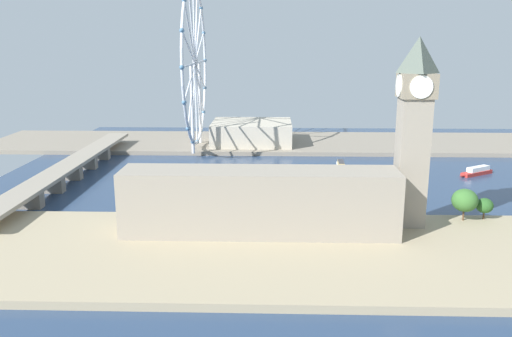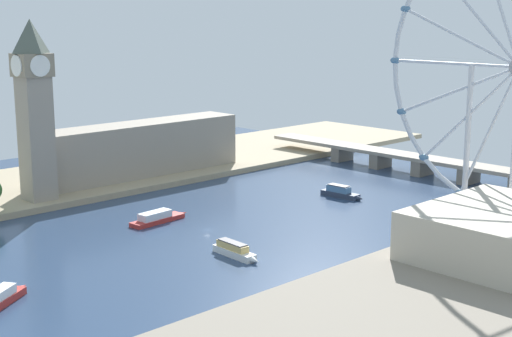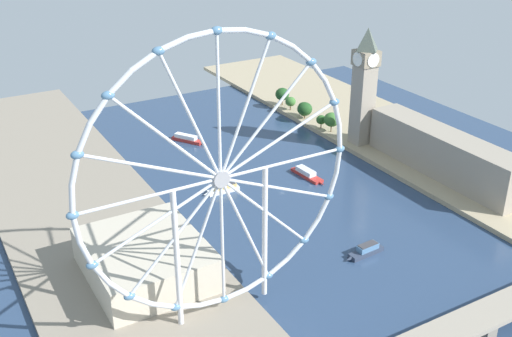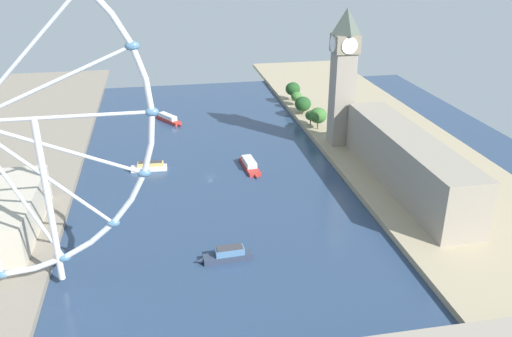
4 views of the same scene
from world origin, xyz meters
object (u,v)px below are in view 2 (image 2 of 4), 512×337
Objects in this scene: tour_boat_3 at (157,218)px; tour_boat_2 at (341,192)px; tour_boat_0 at (235,251)px; clock_tower at (35,107)px; riverside_hall at (506,234)px; river_bridge at (423,162)px; parliament_block at (140,149)px.

tour_boat_2 is at bearing -20.43° from tour_boat_3.
tour_boat_0 is at bearing -101.87° from tour_boat_3.
tour_boat_3 is at bearing 19.93° from clock_tower.
tour_boat_2 is (-104.74, 35.75, -9.29)m from riverside_hall.
riverside_hall is 2.65× the size of tour_boat_0.
riverside_hall reaches higher than tour_boat_2.
river_bridge is at bearing -13.01° from tour_boat_3.
tour_boat_3 is at bearing -30.92° from parliament_block.
clock_tower is 1.31× the size of riverside_hall.
river_bridge is at bearing 87.85° from tour_boat_2.
clock_tower reaches higher than tour_boat_0.
clock_tower is at bearing -78.81° from parliament_block.
tour_boat_3 is at bearing -109.30° from tour_boat_2.
tour_boat_3 is (-130.20, -54.98, -9.67)m from riverside_hall.
tour_boat_3 is (60.64, 21.99, -43.73)m from clock_tower.
riverside_hall reaches higher than tour_boat_3.
tour_boat_2 is at bearing -88.53° from river_bridge.
parliament_block is at bearing -158.47° from tour_boat_2.
river_bridge is at bearing 134.69° from riverside_hall.
tour_boat_2 is (99.20, 46.56, -14.48)m from parliament_block.
tour_boat_2 is at bearing 25.14° from parliament_block.
parliament_block is 3.84× the size of tour_boat_3.
parliament_block is 1.86× the size of riverside_hall.
river_bridge is 173.19m from tour_boat_0.
parliament_block is at bearing -129.40° from river_bridge.
tour_boat_2 is (-31.62, 97.86, 0.10)m from tour_boat_0.
tour_boat_3 is (73.73, -44.17, -14.86)m from parliament_block.
tour_boat_2 reaches higher than tour_boat_3.
parliament_block reaches higher than riverside_hall.
tour_boat_3 is at bearing -157.11° from riverside_hall.
tour_boat_2 is at bearing 52.62° from clock_tower.
clock_tower is 148.32m from tour_boat_2.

